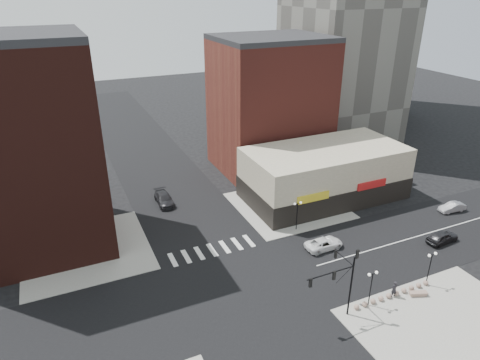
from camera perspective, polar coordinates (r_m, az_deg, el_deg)
ground at (r=48.35m, az=-0.04°, el=-14.28°), size 240.00×240.00×0.00m
road_ew at (r=48.34m, az=-0.04°, el=-14.27°), size 200.00×14.00×0.02m
road_ns at (r=48.34m, az=-0.04°, el=-14.26°), size 14.00×200.00×0.02m
sidewalk_nw at (r=57.45m, az=-19.79°, el=-8.84°), size 15.00×15.00×0.12m
sidewalk_ne at (r=64.76m, az=6.41°, el=-3.38°), size 15.00×15.00×0.12m
sidewalk_se at (r=48.18m, az=26.23°, el=-17.46°), size 18.00×14.00×0.12m
building_nw at (r=55.82m, az=-26.61°, el=3.30°), size 16.00×15.00×25.00m
building_ne_midrise at (r=75.00m, az=3.99°, el=9.69°), size 18.00×15.00×22.00m
building_ne_row at (r=66.99m, az=11.13°, el=0.37°), size 24.20×12.20×8.00m
traffic_signal at (r=43.14m, az=13.42°, el=-12.26°), size 5.59×3.09×7.77m
street_lamp_se_a at (r=46.09m, az=17.18°, el=-12.65°), size 1.22×0.32×4.16m
street_lamp_se_b at (r=51.10m, az=24.12°, el=-9.82°), size 1.22×0.32×4.16m
street_lamp_ne at (r=57.22m, az=7.66°, el=-3.81°), size 1.22×0.32×4.16m
bollard_row at (r=49.71m, az=19.67°, el=-14.17°), size 10.00×0.55×0.55m
white_suv at (r=55.31m, az=11.12°, el=-8.32°), size 5.01×2.40×1.38m
dark_sedan_east at (r=61.25m, az=25.37°, el=-6.87°), size 4.67×2.16×1.55m
silver_sedan at (r=69.86m, az=26.44°, el=-3.27°), size 4.14×1.76×1.33m
dark_sedan_north at (r=65.66m, az=-10.09°, el=-2.50°), size 2.28×5.46×1.58m
pedestrian at (r=49.34m, az=19.85°, el=-13.52°), size 0.72×0.50×1.92m
stone_bench at (r=50.83m, az=22.66°, el=-13.80°), size 2.02×1.23×0.45m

